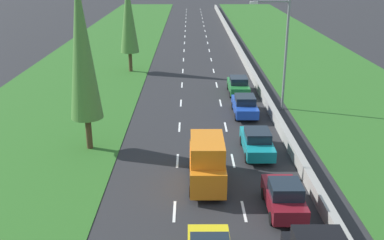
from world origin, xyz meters
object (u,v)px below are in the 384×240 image
at_px(maroon_hatchback_right_lane, 284,197).
at_px(teal_sedan_right_lane, 257,142).
at_px(green_sedan_right_lane, 238,85).
at_px(orange_van_centre_lane, 207,162).
at_px(poplar_tree_third, 128,16).
at_px(street_light_mast, 282,47).
at_px(blue_sedan_right_lane, 245,105).
at_px(poplar_tree_second, 82,48).

xyz_separation_m(maroon_hatchback_right_lane, teal_sedan_right_lane, (-0.33, 7.15, -0.02)).
height_order(maroon_hatchback_right_lane, green_sedan_right_lane, maroon_hatchback_right_lane).
xyz_separation_m(orange_van_centre_lane, poplar_tree_third, (-7.59, 26.92, 4.74)).
xyz_separation_m(teal_sedan_right_lane, street_light_mast, (3.13, 9.26, 4.42)).
distance_m(blue_sedan_right_lane, poplar_tree_second, 14.36).
distance_m(poplar_tree_third, street_light_mast, 19.51).
bearing_deg(maroon_hatchback_right_lane, poplar_tree_second, 144.72).
relative_size(orange_van_centre_lane, poplar_tree_second, 0.43).
bearing_deg(maroon_hatchback_right_lane, blue_sedan_right_lane, 90.88).
distance_m(maroon_hatchback_right_lane, blue_sedan_right_lane, 14.85).
relative_size(teal_sedan_right_lane, poplar_tree_second, 0.39).
height_order(teal_sedan_right_lane, poplar_tree_third, poplar_tree_third).
distance_m(green_sedan_right_lane, street_light_mast, 6.97).
relative_size(poplar_tree_second, street_light_mast, 1.27).
distance_m(green_sedan_right_lane, poplar_tree_second, 18.13).
xyz_separation_m(maroon_hatchback_right_lane, poplar_tree_third, (-11.32, 29.84, 5.30)).
xyz_separation_m(green_sedan_right_lane, poplar_tree_third, (-11.20, 8.90, 5.32)).
bearing_deg(poplar_tree_second, orange_van_centre_lane, -33.84).
xyz_separation_m(green_sedan_right_lane, poplar_tree_second, (-11.26, -12.89, 5.97)).
distance_m(blue_sedan_right_lane, street_light_mast, 5.58).
height_order(teal_sedan_right_lane, poplar_tree_second, poplar_tree_second).
xyz_separation_m(orange_van_centre_lane, street_light_mast, (6.54, 13.49, 3.83)).
bearing_deg(poplar_tree_third, orange_van_centre_lane, -74.26).
bearing_deg(green_sedan_right_lane, maroon_hatchback_right_lane, -89.68).
xyz_separation_m(teal_sedan_right_lane, poplar_tree_third, (-10.99, 22.69, 5.32)).
relative_size(green_sedan_right_lane, street_light_mast, 0.50).
height_order(teal_sedan_right_lane, street_light_mast, street_light_mast).
bearing_deg(orange_van_centre_lane, maroon_hatchback_right_lane, -38.07).
bearing_deg(poplar_tree_third, poplar_tree_second, -90.14).
distance_m(orange_van_centre_lane, teal_sedan_right_lane, 5.46).
distance_m(maroon_hatchback_right_lane, orange_van_centre_lane, 4.77).
relative_size(maroon_hatchback_right_lane, street_light_mast, 0.43).
distance_m(blue_sedan_right_lane, green_sedan_right_lane, 6.09).
bearing_deg(street_light_mast, maroon_hatchback_right_lane, -99.70).
height_order(maroon_hatchback_right_lane, teal_sedan_right_lane, maroon_hatchback_right_lane).
relative_size(blue_sedan_right_lane, street_light_mast, 0.50).
xyz_separation_m(poplar_tree_second, poplar_tree_third, (0.05, 21.79, -0.65)).
bearing_deg(poplar_tree_third, green_sedan_right_lane, -38.47).
distance_m(teal_sedan_right_lane, green_sedan_right_lane, 13.79).
bearing_deg(green_sedan_right_lane, orange_van_centre_lane, -101.35).
height_order(green_sedan_right_lane, poplar_tree_third, poplar_tree_third).
bearing_deg(maroon_hatchback_right_lane, green_sedan_right_lane, 90.32).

